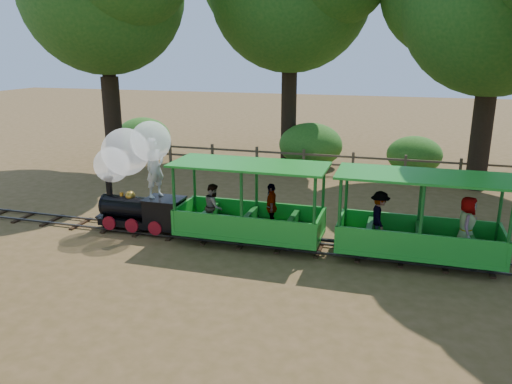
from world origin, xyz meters
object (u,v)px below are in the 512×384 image
(carriage_front, at_px, (247,213))
(fence, at_px, (328,161))
(locomotive, at_px, (133,169))
(carriage_rear, at_px, (418,228))

(carriage_front, height_order, fence, carriage_front)
(locomotive, relative_size, fence, 0.18)
(carriage_front, bearing_deg, carriage_rear, 0.39)
(carriage_rear, xyz_separation_m, fence, (-3.33, 7.98, -0.28))
(locomotive, relative_size, carriage_front, 0.80)
(locomotive, height_order, carriage_front, locomotive)
(carriage_front, xyz_separation_m, carriage_rear, (4.24, 0.03, 0.03))
(locomotive, distance_m, fence, 9.05)
(carriage_rear, distance_m, fence, 8.66)
(carriage_front, relative_size, carriage_rear, 1.00)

